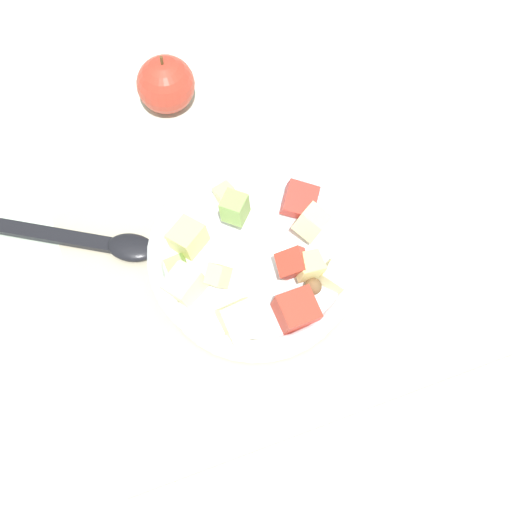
{
  "coord_description": "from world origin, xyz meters",
  "views": [
    {
      "loc": [
        -0.13,
        -0.31,
        0.72
      ],
      "look_at": [
        -0.01,
        0.01,
        0.05
      ],
      "focal_mm": 48.84,
      "sensor_mm": 36.0,
      "label": 1
    }
  ],
  "objects": [
    {
      "name": "placemat",
      "position": [
        0.0,
        0.0,
        0.0
      ],
      "size": [
        0.44,
        0.35,
        0.01
      ],
      "primitive_type": "cube",
      "color": "#BCB299",
      "rests_on": "ground_plane"
    },
    {
      "name": "whole_apple",
      "position": [
        -0.03,
        0.29,
        0.04
      ],
      "size": [
        0.07,
        0.07,
        0.09
      ],
      "color": "#BC3828",
      "rests_on": "ground_plane"
    },
    {
      "name": "ground_plane",
      "position": [
        0.0,
        0.0,
        0.0
      ],
      "size": [
        2.4,
        2.4,
        0.0
      ],
      "primitive_type": "plane",
      "color": "silver"
    },
    {
      "name": "salad_bowl",
      "position": [
        -0.01,
        0.01,
        0.04
      ],
      "size": [
        0.24,
        0.24,
        0.1
      ],
      "color": "white",
      "rests_on": "placemat"
    },
    {
      "name": "serving_spoon",
      "position": [
        -0.18,
        0.11,
        0.01
      ],
      "size": [
        0.2,
        0.13,
        0.01
      ],
      "color": "black",
      "rests_on": "placemat"
    }
  ]
}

